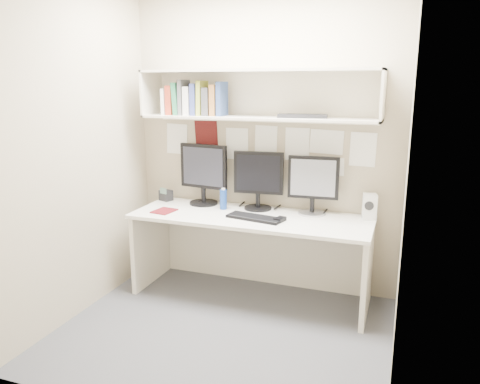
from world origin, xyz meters
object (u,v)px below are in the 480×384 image
(maroon_notebook, at_px, (164,211))
(keyboard, at_px, (255,218))
(desk_phone, at_px, (166,195))
(monitor_right, at_px, (313,183))
(desk, at_px, (251,256))
(monitor_left, at_px, (204,173))
(monitor_center, at_px, (258,178))
(speaker, at_px, (370,207))

(maroon_notebook, bearing_deg, keyboard, 11.44)
(keyboard, xyz_separation_m, maroon_notebook, (-0.81, -0.05, -0.01))
(desk_phone, bearing_deg, keyboard, 2.47)
(monitor_right, distance_m, maroon_notebook, 1.29)
(desk, relative_size, monitor_right, 4.06)
(monitor_left, distance_m, monitor_right, 1.00)
(monitor_left, xyz_separation_m, keyboard, (0.59, -0.32, -0.28))
(monitor_left, distance_m, monitor_center, 0.52)
(monitor_right, relative_size, keyboard, 1.07)
(keyboard, height_order, speaker, speaker)
(keyboard, xyz_separation_m, desk_phone, (-0.98, 0.31, 0.04))
(keyboard, bearing_deg, monitor_center, 113.23)
(desk, xyz_separation_m, monitor_left, (-0.53, 0.22, 0.66))
(monitor_center, bearing_deg, monitor_left, 174.25)
(desk, relative_size, keyboard, 4.33)
(desk, height_order, monitor_center, monitor_center)
(monitor_right, bearing_deg, monitor_center, 175.71)
(monitor_center, height_order, monitor_right, monitor_center)
(desk, height_order, speaker, speaker)
(desk, distance_m, speaker, 1.07)
(monitor_right, bearing_deg, speaker, -4.45)
(desk, height_order, monitor_left, monitor_left)
(monitor_right, xyz_separation_m, speaker, (0.47, -0.00, -0.16))
(speaker, distance_m, desk_phone, 1.86)
(speaker, relative_size, maroon_notebook, 1.06)
(keyboard, distance_m, maroon_notebook, 0.81)
(desk, relative_size, speaker, 9.57)
(monitor_left, xyz_separation_m, maroon_notebook, (-0.21, -0.36, -0.29))
(speaker, bearing_deg, keyboard, -172.89)
(monitor_left, height_order, desk_phone, monitor_left)
(monitor_left, distance_m, speaker, 1.48)
(monitor_right, bearing_deg, keyboard, -146.40)
(desk, distance_m, monitor_center, 0.67)
(monitor_left, distance_m, maroon_notebook, 0.51)
(desk, xyz_separation_m, keyboard, (0.07, -0.10, 0.38))
(keyboard, relative_size, maroon_notebook, 2.33)
(monitor_right, bearing_deg, maroon_notebook, -167.60)
(speaker, bearing_deg, monitor_right, 167.11)
(desk, height_order, desk_phone, desk_phone)
(keyboard, bearing_deg, monitor_right, 48.28)
(maroon_notebook, bearing_deg, desk_phone, 124.22)
(keyboard, distance_m, speaker, 0.93)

